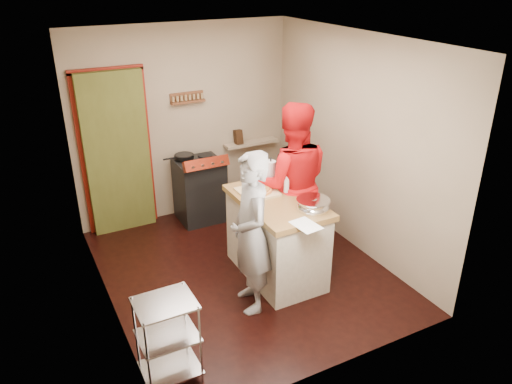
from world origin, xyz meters
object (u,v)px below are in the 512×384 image
Objects in this scene: stove at (200,189)px; person_red at (291,184)px; person_stripe at (251,233)px; island at (277,235)px; wire_shelving at (168,337)px.

person_red reaches higher than stove.
person_stripe is 0.89× the size of person_red.
island is 0.63m from person_red.
island is at bearing 136.07° from person_stripe.
person_red reaches higher than island.
stove is 0.71× the size of island.
wire_shelving is at bearing -51.43° from person_stripe.
island is (0.26, -1.66, 0.05)m from stove.
person_red is at bearing 32.62° from wire_shelving.
person_stripe is (-0.51, -0.38, 0.35)m from island.
island is 0.84× the size of person_stripe.
island reaches higher than stove.
stove is 1.60m from person_red.
person_stripe is at bearing -143.85° from island.
stove is 0.59× the size of person_stripe.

